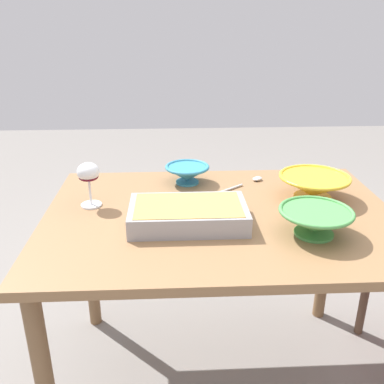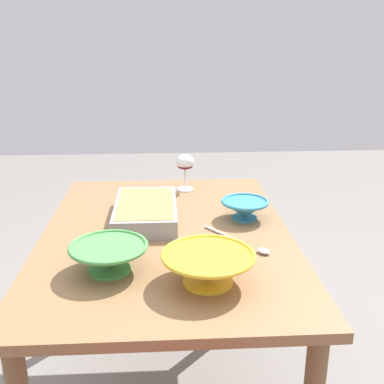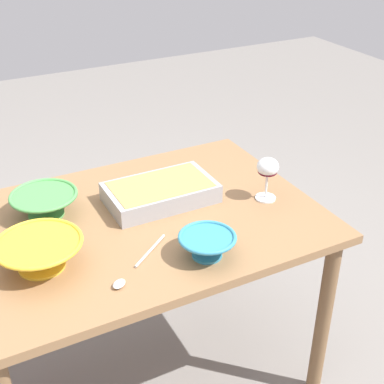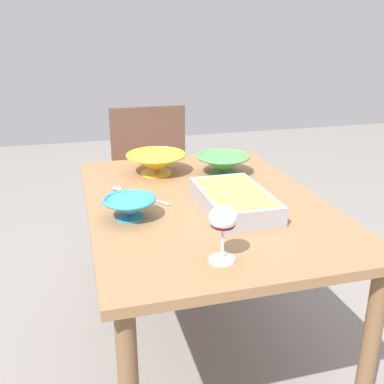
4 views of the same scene
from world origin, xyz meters
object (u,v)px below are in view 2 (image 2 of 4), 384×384
dining_table (168,256)px  casserole_dish (147,210)px  small_bowl (210,266)px  mixing_bowl (246,208)px  serving_spoon (249,244)px  serving_bowl (111,256)px  wine_glass (186,164)px

dining_table → casserole_dish: casserole_dish is taller
casserole_dish → small_bowl: 0.49m
mixing_bowl → serving_spoon: size_ratio=0.73×
mixing_bowl → small_bowl: (0.45, -0.17, 0.01)m
small_bowl → casserole_dish: bearing=-158.5°
small_bowl → serving_bowl: small_bowl is taller
wine_glass → small_bowl: bearing=1.8°
small_bowl → serving_spoon: 0.26m
serving_spoon → wine_glass: bearing=-163.4°
serving_bowl → small_bowl: bearing=73.3°
small_bowl → serving_spoon: size_ratio=1.06×
dining_table → wine_glass: wine_glass is taller
dining_table → casserole_dish: size_ratio=3.19×
dining_table → serving_bowl: size_ratio=5.31×
dining_table → casserole_dish: bearing=-147.4°
dining_table → wine_glass: size_ratio=7.49×
wine_glass → small_bowl: 0.79m
casserole_dish → mixing_bowl: mixing_bowl is taller
dining_table → serving_spoon: serving_spoon is taller
wine_glass → casserole_dish: wine_glass is taller
small_bowl → serving_bowl: 0.28m
casserole_dish → small_bowl: small_bowl is taller
dining_table → wine_glass: 0.49m
mixing_bowl → casserole_dish: bearing=-91.8°
dining_table → small_bowl: small_bowl is taller
small_bowl → serving_spoon: (-0.22, 0.14, -0.04)m
serving_spoon → serving_bowl: bearing=-71.7°
dining_table → mixing_bowl: 0.33m
serving_bowl → serving_spoon: serving_bowl is taller
serving_spoon → dining_table: bearing=-116.7°
wine_glass → serving_spoon: bearing=16.6°
wine_glass → serving_bowl: size_ratio=0.71×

